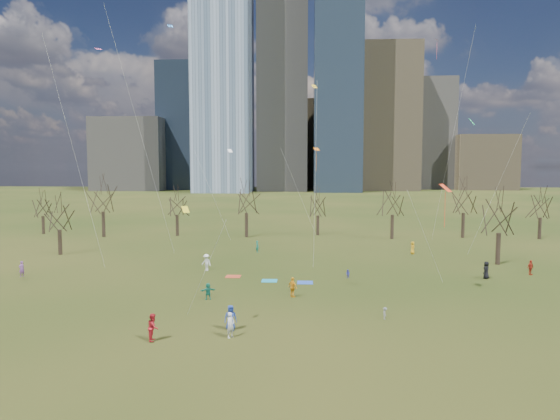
{
  "coord_description": "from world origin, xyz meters",
  "views": [
    {
      "loc": [
        2.67,
        -42.54,
        11.72
      ],
      "look_at": [
        0.0,
        12.0,
        7.0
      ],
      "focal_mm": 32.0,
      "sensor_mm": 36.0,
      "label": 1
    }
  ],
  "objects_px": {
    "person_1": "(231,325)",
    "person_2": "(153,327)",
    "blanket_crimson": "(233,276)",
    "person_0": "(231,318)",
    "blanket_navy": "(305,282)",
    "person_4": "(293,287)",
    "blanket_teal": "(269,281)"
  },
  "relations": [
    {
      "from": "person_1",
      "to": "blanket_navy",
      "type": "bearing_deg",
      "value": 18.15
    },
    {
      "from": "blanket_teal",
      "to": "blanket_crimson",
      "type": "height_order",
      "value": "same"
    },
    {
      "from": "person_4",
      "to": "person_2",
      "type": "bearing_deg",
      "value": 96.47
    },
    {
      "from": "person_1",
      "to": "person_2",
      "type": "bearing_deg",
      "value": 134.86
    },
    {
      "from": "blanket_navy",
      "to": "person_0",
      "type": "bearing_deg",
      "value": -109.63
    },
    {
      "from": "blanket_crimson",
      "to": "blanket_navy",
      "type": "bearing_deg",
      "value": -17.51
    },
    {
      "from": "blanket_navy",
      "to": "blanket_crimson",
      "type": "distance_m",
      "value": 8.07
    },
    {
      "from": "blanket_crimson",
      "to": "person_2",
      "type": "bearing_deg",
      "value": -97.38
    },
    {
      "from": "person_0",
      "to": "person_2",
      "type": "distance_m",
      "value": 5.46
    },
    {
      "from": "blanket_navy",
      "to": "blanket_crimson",
      "type": "relative_size",
      "value": 1.0
    },
    {
      "from": "blanket_teal",
      "to": "person_0",
      "type": "relative_size",
      "value": 0.87
    },
    {
      "from": "blanket_crimson",
      "to": "person_2",
      "type": "relative_size",
      "value": 0.86
    },
    {
      "from": "person_1",
      "to": "person_2",
      "type": "distance_m",
      "value": 5.21
    },
    {
      "from": "person_1",
      "to": "blanket_teal",
      "type": "bearing_deg",
      "value": 30.5
    },
    {
      "from": "person_4",
      "to": "blanket_navy",
      "type": "bearing_deg",
      "value": -56.58
    },
    {
      "from": "blanket_navy",
      "to": "person_2",
      "type": "relative_size",
      "value": 0.86
    },
    {
      "from": "person_0",
      "to": "blanket_navy",
      "type": "bearing_deg",
      "value": 55.64
    },
    {
      "from": "person_1",
      "to": "person_4",
      "type": "xyz_separation_m",
      "value": [
        4.02,
        10.86,
        0.02
      ]
    },
    {
      "from": "blanket_navy",
      "to": "person_4",
      "type": "bearing_deg",
      "value": -101.04
    },
    {
      "from": "person_0",
      "to": "person_4",
      "type": "relative_size",
      "value": 1.01
    },
    {
      "from": "blanket_crimson",
      "to": "person_1",
      "type": "relative_size",
      "value": 0.9
    },
    {
      "from": "person_0",
      "to": "blanket_teal",
      "type": "bearing_deg",
      "value": 69.1
    },
    {
      "from": "blanket_navy",
      "to": "person_4",
      "type": "height_order",
      "value": "person_4"
    },
    {
      "from": "blanket_navy",
      "to": "person_4",
      "type": "relative_size",
      "value": 0.88
    },
    {
      "from": "blanket_crimson",
      "to": "person_0",
      "type": "height_order",
      "value": "person_0"
    },
    {
      "from": "person_1",
      "to": "blanket_crimson",
      "type": "bearing_deg",
      "value": 42.98
    },
    {
      "from": "blanket_crimson",
      "to": "person_0",
      "type": "xyz_separation_m",
      "value": [
        2.32,
        -17.5,
        0.9
      ]
    },
    {
      "from": "blanket_teal",
      "to": "blanket_crimson",
      "type": "relative_size",
      "value": 1.0
    },
    {
      "from": "person_1",
      "to": "person_4",
      "type": "bearing_deg",
      "value": 15.04
    },
    {
      "from": "blanket_teal",
      "to": "blanket_crimson",
      "type": "bearing_deg",
      "value": 155.69
    },
    {
      "from": "person_0",
      "to": "person_2",
      "type": "xyz_separation_m",
      "value": [
        -4.9,
        -2.41,
        0.02
      ]
    },
    {
      "from": "person_2",
      "to": "person_4",
      "type": "xyz_separation_m",
      "value": [
        9.15,
        11.72,
        -0.02
      ]
    }
  ]
}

